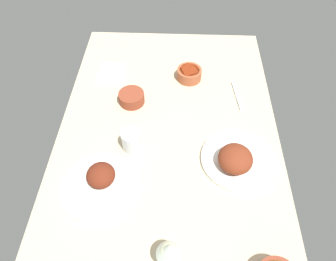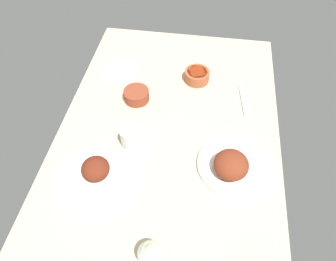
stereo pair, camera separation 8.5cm
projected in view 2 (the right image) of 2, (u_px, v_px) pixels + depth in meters
The scene contains 9 objects.
dining_table at pixel (168, 137), 129.24cm from camera, with size 140.00×90.00×4.00cm, color #C6B28E.
plate_center_main at pixel (94, 175), 112.56cm from camera, with size 27.18×27.18×8.56cm.
plate_near_viewer at pixel (233, 165), 114.33cm from camera, with size 28.11×28.11×9.63cm.
bowl_potatoes at pixel (136, 95), 137.95cm from camera, with size 11.23×11.23×4.97cm.
bowl_sauce at pixel (197, 75), 145.75cm from camera, with size 11.50×11.50×5.30cm.
wine_glass at pixel (150, 250), 88.52cm from camera, with size 7.60×7.60×14.00cm.
water_tumbler at pixel (130, 137), 121.07cm from camera, with size 7.52×7.52×8.62cm, color silver.
folded_napkin at pixel (120, 69), 152.15cm from camera, with size 14.07×11.19×1.20cm, color white.
fork_loose at pixel (242, 101), 138.86cm from camera, with size 17.82×0.90×0.80cm, color silver.
Camera 2 is at (-78.37, -11.72, 104.13)cm, focal length 33.43 mm.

